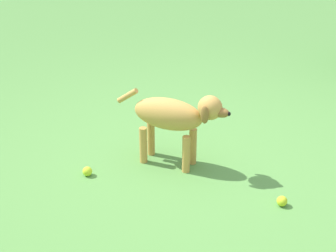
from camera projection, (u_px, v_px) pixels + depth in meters
ground at (190, 168)px, 3.40m from camera, size 14.00×14.00×0.00m
dog at (175, 116)px, 3.30m from camera, size 0.65×0.59×0.56m
tennis_ball_0 at (282, 201)px, 2.98m from camera, size 0.07×0.07×0.07m
tennis_ball_1 at (87, 171)px, 3.30m from camera, size 0.07×0.07×0.07m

